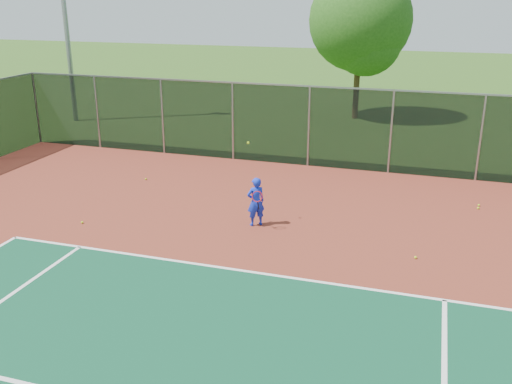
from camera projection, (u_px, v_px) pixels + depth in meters
The scene contains 10 objects.
ground at pixel (325, 367), 10.03m from camera, with size 120.00×120.00×0.00m, color #2A5117.
court_apron at pixel (344, 310), 11.83m from camera, with size 30.00×20.00×0.02m, color maroon.
fence_back at pixel (391, 131), 20.31m from camera, with size 30.00×0.06×3.03m.
tennis_player at pixel (256, 202), 15.88m from camera, with size 0.61×0.70×2.38m.
practice_ball_0 at pixel (479, 205), 17.52m from camera, with size 0.07×0.07×0.07m, color #BADE19.
practice_ball_2 at pixel (478, 208), 17.28m from camera, with size 0.07×0.07×0.07m, color #BADE19.
practice_ball_5 at pixel (82, 222), 16.21m from camera, with size 0.07×0.07×0.07m, color #BADE19.
practice_ball_6 at pixel (416, 257), 14.06m from camera, with size 0.07×0.07×0.07m, color #BADE19.
practice_ball_7 at pixel (146, 179), 19.98m from camera, with size 0.07×0.07×0.07m, color #BADE19.
tree_back_left at pixel (362, 25), 28.27m from camera, with size 5.11×5.11×7.51m.
Camera 1 is at (1.37, -8.42, 6.23)m, focal length 40.00 mm.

